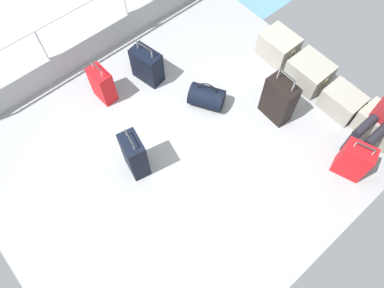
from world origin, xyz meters
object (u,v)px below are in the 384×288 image
Objects in this scene: suitcase_1 at (354,161)px; cargo_crate_0 at (278,46)px; cargo_crate_2 at (342,102)px; passenger_seated at (384,118)px; suitcase_3 at (279,100)px; suitcase_2 at (147,65)px; duffel_bag at (207,97)px; cargo_crate_1 at (309,73)px; cargo_crate_3 at (379,125)px; suitcase_0 at (135,155)px; suitcase_4 at (102,85)px.

cargo_crate_0 is at bearing 159.00° from suitcase_1.
suitcase_1 is at bearing -45.39° from cargo_crate_2.
cargo_crate_2 is at bearing -2.70° from cargo_crate_0.
passenger_seated reaches higher than cargo_crate_0.
cargo_crate_2 is 0.97m from suitcase_3.
cargo_crate_2 is 0.83× the size of suitcase_2.
passenger_seated reaches higher than duffel_bag.
cargo_crate_0 is 1.92m from passenger_seated.
suitcase_3 is (-1.14, -0.66, -0.22)m from passenger_seated.
cargo_crate_2 is at bearing 37.38° from suitcase_2.
cargo_crate_0 is at bearing 131.55° from suitcase_3.
duffel_bag is (-0.78, -0.63, -0.18)m from suitcase_3.
suitcase_2 reaches higher than cargo_crate_1.
passenger_seated is (0.00, -0.18, 0.38)m from cargo_crate_3.
suitcase_0 is at bearing -87.44° from cargo_crate_0.
suitcase_3 is (0.74, -0.83, 0.14)m from cargo_crate_0.
duffel_bag is (-0.17, 1.39, -0.19)m from suitcase_0.
suitcase_1 reaches higher than cargo_crate_0.
suitcase_4 is (-3.00, -2.52, 0.09)m from cargo_crate_3.
suitcase_0 reaches higher than cargo_crate_3.
suitcase_0 is at bearing -43.19° from suitcase_2.
cargo_crate_3 is 3.35m from suitcase_0.
duffel_bag is (-1.34, -1.40, -0.01)m from cargo_crate_2.
cargo_crate_3 is at bearing 36.58° from suitcase_3.
cargo_crate_0 is 0.94× the size of cargo_crate_1.
suitcase_0 reaches higher than cargo_crate_1.
suitcase_1 is (1.99, -0.76, 0.09)m from cargo_crate_0.
cargo_crate_1 is 0.86× the size of suitcase_4.
suitcase_4 reaches higher than duffel_bag.
suitcase_4 is 1.51m from duffel_bag.
suitcase_2 is at bearing -160.72° from suitcase_1.
passenger_seated is at bearing 37.93° from suitcase_4.
cargo_crate_1 is at bearing -178.36° from cargo_crate_3.
cargo_crate_1 is at bearing 173.15° from passenger_seated.
passenger_seated is (0.58, -0.11, 0.39)m from cargo_crate_2.
cargo_crate_1 reaches higher than cargo_crate_2.
suitcase_3 is (0.09, -0.81, 0.15)m from cargo_crate_1.
suitcase_3 is at bearing 38.82° from duffel_bag.
cargo_crate_0 is at bearing 177.30° from cargo_crate_2.
passenger_seated is 1.32× the size of suitcase_0.
suitcase_4 reaches higher than suitcase_1.
suitcase_1 is 1.25m from suitcase_3.
passenger_seated is 3.20m from suitcase_0.
cargo_crate_0 reaches higher than cargo_crate_2.
suitcase_3 reaches higher than cargo_crate_3.
suitcase_2 is at bearing -150.65° from suitcase_3.
suitcase_2 is at bearing -160.04° from duffel_bag.
suitcase_1 is (0.69, -0.70, 0.11)m from cargo_crate_2.
passenger_seated is 1.55× the size of suitcase_4.
suitcase_3 is at bearing -48.45° from cargo_crate_0.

